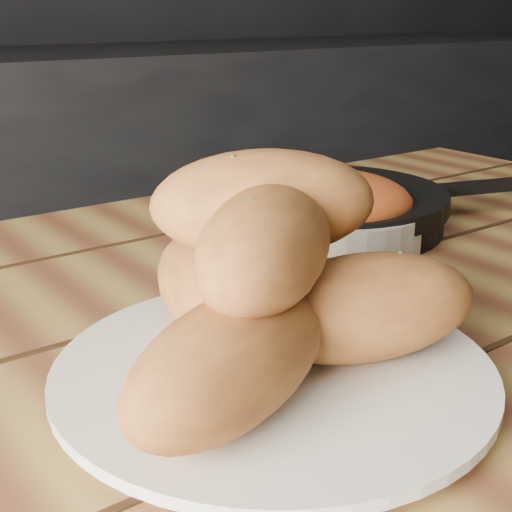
{
  "coord_description": "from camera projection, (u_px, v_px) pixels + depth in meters",
  "views": [
    {
      "loc": [
        -0.83,
        0.04,
        1.0
      ],
      "look_at": [
        -0.56,
        0.4,
        0.84
      ],
      "focal_mm": 50.0,
      "sensor_mm": 36.0,
      "label": 1
    }
  ],
  "objects": [
    {
      "name": "bowl",
      "position": [
        331.0,
        211.0,
        0.79
      ],
      "size": [
        0.21,
        0.21,
        0.08
      ],
      "color": "white",
      "rests_on": "table"
    },
    {
      "name": "bread_rolls",
      "position": [
        269.0,
        281.0,
        0.47
      ],
      "size": [
        0.3,
        0.26,
        0.14
      ],
      "color": "#A8662E",
      "rests_on": "plate"
    },
    {
      "name": "counter",
      "position": [
        138.0,
        223.0,
        1.91
      ],
      "size": [
        2.8,
        0.6,
        0.9
      ],
      "primitive_type": "cube",
      "color": "black",
      "rests_on": "ground"
    },
    {
      "name": "skillet",
      "position": [
        326.0,
        207.0,
        0.84
      ],
      "size": [
        0.41,
        0.29,
        0.05
      ],
      "color": "black",
      "rests_on": "table"
    },
    {
      "name": "plate",
      "position": [
        273.0,
        374.0,
        0.49
      ],
      "size": [
        0.3,
        0.3,
        0.02
      ],
      "color": "white",
      "rests_on": "table"
    },
    {
      "name": "table",
      "position": [
        300.0,
        442.0,
        0.6
      ],
      "size": [
        1.45,
        0.94,
        0.75
      ],
      "color": "olive",
      "rests_on": "ground"
    }
  ]
}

